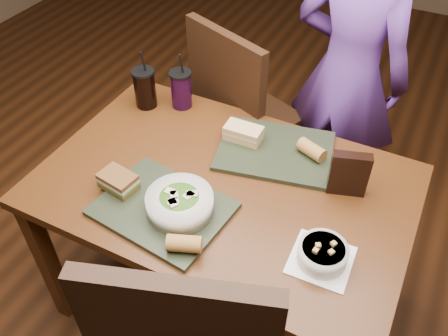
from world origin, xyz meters
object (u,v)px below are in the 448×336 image
Objects in this scene: soup_bowl at (322,254)px; chip_bag at (349,174)px; baguette_near at (184,244)px; baguette_far at (311,150)px; tray_far at (275,151)px; sandwich_near at (118,181)px; chair_far at (235,112)px; diner at (348,75)px; cup_cola at (145,88)px; dining_table at (224,200)px; salad_bowl at (180,202)px; sandwich_far at (243,133)px; tray_near at (163,209)px; cup_berry at (181,89)px.

chip_bag reaches higher than soup_bowl.
baguette_near is 0.99× the size of baguette_far.
tray_far is 3.96× the size of baguette_far.
chip_bag is at bearing 26.61° from sandwich_near.
chair_far reaches higher than soup_bowl.
soup_bowl is 1.77× the size of baguette_far.
diner is 0.74m from chip_bag.
soup_bowl is at bearing -25.45° from cup_cola.
tray_far is 2.23× the size of soup_bowl.
salad_bowl reaches higher than dining_table.
sandwich_near is at bearing -139.51° from baguette_far.
sandwich_near reaches higher than soup_bowl.
sandwich_far is 0.26m from baguette_far.
tray_far is (0.10, 0.23, 0.10)m from dining_table.
chair_far is 2.48× the size of tray_near.
salad_bowl is 0.43m from sandwich_far.
cup_berry is (-0.25, 0.55, 0.07)m from tray_near.
sandwich_far is at bearing 78.61° from tray_near.
tray_far is 0.14m from baguette_far.
baguette_far is at bearing 129.35° from chip_bag.
salad_bowl is (-0.06, -0.19, 0.15)m from dining_table.
cup_berry reaches higher than baguette_far.
diner is 10.65× the size of sandwich_far.
tray_near is at bearing -127.05° from baguette_far.
cup_berry is (-0.60, 0.08, 0.04)m from baguette_far.
baguette_far is 0.60m from cup_berry.
baguette_near is at bearing -48.15° from cup_cola.
sandwich_far is at bearing 138.37° from soup_bowl.
soup_bowl is 1.31× the size of sandwich_far.
salad_bowl is at bearing -77.22° from chair_far.
diner is 1.19m from baguette_near.
baguette_near is 0.61m from baguette_far.
dining_table is at bearing 158.05° from soup_bowl.
baguette_near is 0.77m from cup_berry.
cup_cola is (-0.20, 0.47, 0.04)m from sandwich_near.
salad_bowl is 0.24m from sandwich_near.
soup_bowl is at bearing -103.95° from chip_bag.
cup_berry is (-0.57, -0.52, 0.06)m from diner.
salad_bowl is 1.17× the size of soup_bowl.
soup_bowl reaches higher than baguette_far.
sandwich_near is 0.52× the size of cup_cola.
soup_bowl is at bearing 22.75° from baguette_near.
diner is at bearing 80.99° from tray_far.
tray_far is (0.22, 0.44, 0.00)m from tray_near.
baguette_near is at bearing -37.11° from tray_near.
tray_near is at bearing -65.74° from cup_berry.
soup_bowl is at bearing -32.71° from cup_berry.
chip_bag reaches higher than sandwich_near.
soup_bowl reaches higher than tray_far.
sandwich_near is at bearing -178.74° from salad_bowl.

